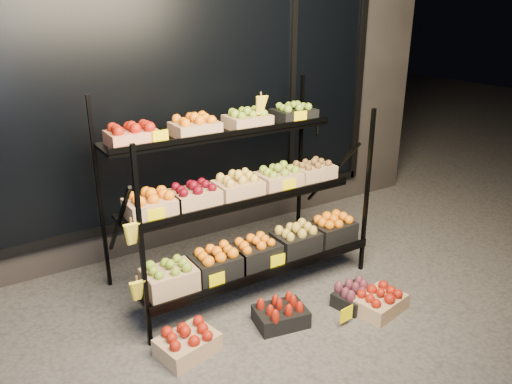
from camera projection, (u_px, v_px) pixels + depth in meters
ground at (281, 313)px, 3.97m from camera, size 24.00×24.00×0.00m
building at (147, 58)px, 5.40m from camera, size 6.00×2.08×3.50m
display_rack at (241, 198)px, 4.16m from camera, size 2.18×1.02×1.69m
tag_floor_b at (346, 319)px, 3.80m from camera, size 0.13×0.01×0.12m
floor_crate_left at (187, 342)px, 3.48m from camera, size 0.45×0.37×0.20m
floor_crate_midleft at (281, 313)px, 3.81m from camera, size 0.43×0.35×0.20m
floor_crate_midright at (380, 301)px, 3.96m from camera, size 0.44×0.36×0.20m
floor_crate_right at (355, 295)px, 4.06m from camera, size 0.38×0.32×0.18m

